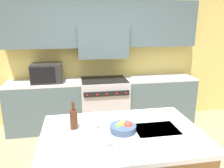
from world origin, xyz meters
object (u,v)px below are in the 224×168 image
microwave (47,73)px  fruit_bowl (123,128)px  wine_glass_far (96,116)px  range_stove (104,103)px  wine_glass_near (109,133)px  wine_bottle (74,119)px

microwave → fruit_bowl: microwave is taller
microwave → wine_glass_far: size_ratio=2.56×
microwave → wine_glass_far: bearing=-70.9°
range_stove → fruit_bowl: fruit_bowl is taller
wine_glass_near → wine_glass_far: 0.38m
range_stove → microwave: microwave is taller
wine_glass_far → fruit_bowl: size_ratio=0.80×
wine_glass_far → range_stove: bearing=79.8°
range_stove → wine_bottle: size_ratio=3.27×
microwave → fruit_bowl: bearing=-65.4°
wine_glass_near → wine_glass_far: (-0.07, 0.38, 0.00)m
wine_glass_near → range_stove: bearing=83.1°
wine_glass_near → wine_glass_far: size_ratio=1.00×
wine_bottle → fruit_bowl: (0.49, -0.15, -0.07)m
wine_glass_near → fruit_bowl: bearing=55.4°
microwave → wine_glass_near: 2.49m
wine_bottle → wine_glass_far: 0.23m
wine_bottle → wine_glass_near: 0.52m
range_stove → microwave: 1.23m
wine_glass_near → fruit_bowl: 0.36m
microwave → fruit_bowl: size_ratio=2.04×
microwave → wine_glass_near: bearing=-72.1°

